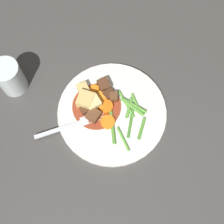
{
  "coord_description": "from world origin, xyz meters",
  "views": [
    {
      "loc": [
        -0.09,
        0.24,
        0.73
      ],
      "look_at": [
        0.0,
        0.0,
        0.01
      ],
      "focal_mm": 49.93,
      "sensor_mm": 36.0,
      "label": 1
    }
  ],
  "objects": [
    {
      "name": "potato_chunk_1",
      "position": [
        0.09,
        -0.03,
        0.02
      ],
      "size": [
        0.04,
        0.04,
        0.02
      ],
      "primitive_type": "cube",
      "rotation": [
        0.0,
        0.0,
        0.79
      ],
      "color": "#DBBC6B",
      "rests_on": "dinner_plate"
    },
    {
      "name": "green_bean_0",
      "position": [
        -0.04,
        -0.02,
        0.02
      ],
      "size": [
        0.01,
        0.05,
        0.01
      ],
      "primitive_type": "cylinder",
      "rotation": [
        0.0,
        1.57,
        4.83
      ],
      "color": "#66AD42",
      "rests_on": "dinner_plate"
    },
    {
      "name": "fork",
      "position": [
        0.08,
        0.07,
        0.01
      ],
      "size": [
        0.14,
        0.12,
        0.0
      ],
      "color": "silver",
      "rests_on": "dinner_plate"
    },
    {
      "name": "green_bean_5",
      "position": [
        -0.02,
        0.04,
        0.02
      ],
      "size": [
        0.04,
        0.08,
        0.01
      ],
      "primitive_type": "cylinder",
      "rotation": [
        0.0,
        1.57,
        5.18
      ],
      "color": "#599E38",
      "rests_on": "dinner_plate"
    },
    {
      "name": "carrot_slice_0",
      "position": [
        0.0,
        0.03,
        0.02
      ],
      "size": [
        0.05,
        0.05,
        0.01
      ],
      "primitive_type": "cylinder",
      "rotation": [
        0.0,
        0.0,
        3.68
      ],
      "color": "orange",
      "rests_on": "dinner_plate"
    },
    {
      "name": "carrot_slice_2",
      "position": [
        0.06,
        -0.04,
        0.02
      ],
      "size": [
        0.03,
        0.03,
        0.01
      ],
      "primitive_type": "cylinder",
      "rotation": [
        0.0,
        0.0,
        0.34
      ],
      "color": "orange",
      "rests_on": "dinner_plate"
    },
    {
      "name": "potato_chunk_2",
      "position": [
        0.05,
        0.0,
        0.03
      ],
      "size": [
        0.05,
        0.05,
        0.03
      ],
      "primitive_type": "cube",
      "rotation": [
        0.0,
        0.0,
        4.05
      ],
      "color": "#EAD68C",
      "rests_on": "dinner_plate"
    },
    {
      "name": "meat_chunk_2",
      "position": [
        0.06,
        0.02,
        0.02
      ],
      "size": [
        0.03,
        0.03,
        0.02
      ],
      "primitive_type": "cube",
      "rotation": [
        0.0,
        0.0,
        5.63
      ],
      "color": "#4C2B19",
      "rests_on": "dinner_plate"
    },
    {
      "name": "dinner_plate",
      "position": [
        0.0,
        0.0,
        0.01
      ],
      "size": [
        0.27,
        0.27,
        0.01
      ],
      "primitive_type": "cylinder",
      "color": "white",
      "rests_on": "ground_plane"
    },
    {
      "name": "green_bean_1",
      "position": [
        -0.08,
        0.02,
        0.02
      ],
      "size": [
        0.01,
        0.05,
        0.01
      ],
      "primitive_type": "cylinder",
      "rotation": [
        0.0,
        1.57,
        4.78
      ],
      "color": "#599E38",
      "rests_on": "dinner_plate"
    },
    {
      "name": "green_bean_8",
      "position": [
        -0.05,
        -0.04,
        0.02
      ],
      "size": [
        0.04,
        0.04,
        0.01
      ],
      "primitive_type": "cylinder",
      "rotation": [
        0.0,
        1.57,
        5.44
      ],
      "color": "#66AD42",
      "rests_on": "dinner_plate"
    },
    {
      "name": "water_glass",
      "position": [
        0.26,
        0.02,
        0.05
      ],
      "size": [
        0.07,
        0.07,
        0.09
      ],
      "primitive_type": "cylinder",
      "color": "silver",
      "rests_on": "ground_plane"
    },
    {
      "name": "green_bean_3",
      "position": [
        -0.05,
        0.05,
        0.02
      ],
      "size": [
        0.05,
        0.05,
        0.01
      ],
      "primitive_type": "cylinder",
      "rotation": [
        0.0,
        1.57,
        5.5
      ],
      "color": "#66AD42",
      "rests_on": "dinner_plate"
    },
    {
      "name": "carrot_slice_1",
      "position": [
        0.02,
        -0.01,
        0.02
      ],
      "size": [
        0.04,
        0.04,
        0.01
      ],
      "primitive_type": "cylinder",
      "rotation": [
        0.0,
        0.0,
        4.81
      ],
      "color": "orange",
      "rests_on": "dinner_plate"
    },
    {
      "name": "green_bean_6",
      "position": [
        -0.03,
        -0.03,
        0.02
      ],
      "size": [
        0.06,
        0.06,
        0.01
      ],
      "primitive_type": "cylinder",
      "rotation": [
        0.0,
        1.57,
        5.56
      ],
      "color": "#66AD42",
      "rests_on": "dinner_plate"
    },
    {
      "name": "green_bean_7",
      "position": [
        -0.05,
        0.01,
        0.02
      ],
      "size": [
        0.02,
        0.08,
        0.01
      ],
      "primitive_type": "cylinder",
      "rotation": [
        0.0,
        1.57,
        4.89
      ],
      "color": "#4C8E33",
      "rests_on": "dinner_plate"
    },
    {
      "name": "meat_chunk_1",
      "position": [
        0.04,
        -0.05,
        0.02
      ],
      "size": [
        0.04,
        0.04,
        0.02
      ],
      "primitive_type": "cube",
      "rotation": [
        0.0,
        0.0,
        3.92
      ],
      "color": "#56331E",
      "rests_on": "dinner_plate"
    },
    {
      "name": "green_bean_4",
      "position": [
        -0.05,
        -0.03,
        0.02
      ],
      "size": [
        0.07,
        0.02,
        0.01
      ],
      "primitive_type": "cylinder",
      "rotation": [
        0.0,
        1.57,
        6.08
      ],
      "color": "#599E38",
      "rests_on": "dinner_plate"
    },
    {
      "name": "green_bean_2",
      "position": [
        -0.04,
        -0.03,
        0.02
      ],
      "size": [
        0.07,
        0.03,
        0.01
      ],
      "primitive_type": "cylinder",
      "rotation": [
        0.0,
        1.57,
        5.96
      ],
      "color": "#599E38",
      "rests_on": "dinner_plate"
    },
    {
      "name": "meat_chunk_0",
      "position": [
        0.02,
        -0.04,
        0.02
      ],
      "size": [
        0.03,
        0.03,
        0.02
      ],
      "primitive_type": "cube",
      "rotation": [
        0.0,
        0.0,
        4.21
      ],
      "color": "#4C2B19",
      "rests_on": "dinner_plate"
    },
    {
      "name": "meat_chunk_4",
      "position": [
        0.01,
        -0.03,
        0.02
      ],
      "size": [
        0.03,
        0.03,
        0.02
      ],
      "primitive_type": "cube",
      "rotation": [
        0.0,
        0.0,
        3.56
      ],
      "color": "brown",
      "rests_on": "dinner_plate"
    },
    {
      "name": "carrot_slice_3",
      "position": [
        0.04,
        -0.03,
        0.02
      ],
      "size": [
        0.04,
        0.04,
        0.01
      ],
      "primitive_type": "cylinder",
      "rotation": [
        0.0,
        0.0,
        3.92
      ],
      "color": "orange",
      "rests_on": "dinner_plate"
    },
    {
      "name": "stew_sauce",
      "position": [
        0.04,
        -0.0,
        0.01
      ],
      "size": [
        0.12,
        0.12,
        0.0
      ],
      "primitive_type": "cylinder",
      "color": "#93381E",
      "rests_on": "dinner_plate"
    },
    {
      "name": "ground_plane",
      "position": [
        0.0,
        0.0,
        0.0
      ],
      "size": [
        3.0,
        3.0,
        0.0
      ],
      "primitive_type": "plane",
      "color": "#423F3D"
    },
    {
      "name": "potato_chunk_0",
      "position": [
        0.07,
        -0.0,
        0.03
      ],
      "size": [
        0.04,
        0.04,
        0.03
      ],
      "primitive_type": "cube",
      "rotation": [
        0.0,
        0.0,
        0.05
      ],
      "color": "#DBBC6B",
      "rests_on": "dinner_plate"
    },
    {
      "name": "meat_chunk_3",
      "position": [
        0.04,
        0.03,
        0.02
      ],
      "size": [
        0.03,
        0.04,
        0.02
      ],
      "primitive_type": "cube",
      "rotation": [
        0.0,
        0.0,
        2.92
      ],
      "color": "brown",
      "rests_on": "dinner_plate"
    }
  ]
}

